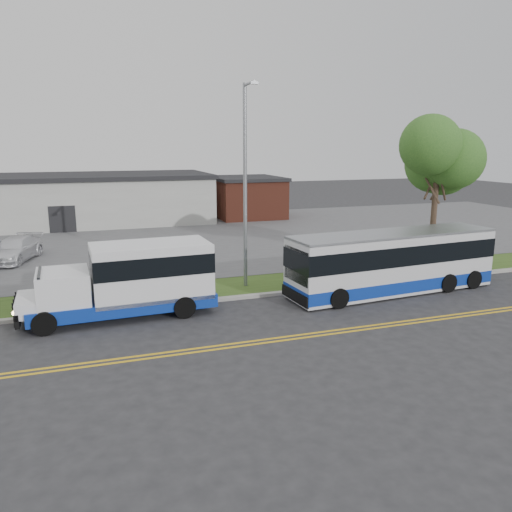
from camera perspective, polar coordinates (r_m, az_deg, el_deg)
name	(u,v)px	position (r m, az deg, el deg)	size (l,w,h in m)	color
ground	(198,311)	(21.29, -6.64, -6.30)	(140.00, 140.00, 0.00)	#28282B
lane_line_north	(222,345)	(17.78, -3.93, -10.12)	(70.00, 0.12, 0.01)	gold
lane_line_south	(224,348)	(17.51, -3.67, -10.49)	(70.00, 0.12, 0.01)	gold
curb	(193,302)	(22.29, -7.25, -5.24)	(80.00, 0.30, 0.15)	#9E9B93
verge	(185,292)	(23.99, -8.13, -4.04)	(80.00, 3.30, 0.10)	#304717
parking_lot	(148,240)	(37.58, -12.21, 1.85)	(80.00, 25.00, 0.10)	#4C4C4F
commercial_building	(63,200)	(46.99, -21.15, 6.03)	(25.40, 10.40, 4.35)	#9E9E99
brick_wing	(246,197)	(48.26, -1.10, 6.75)	(6.30, 7.30, 3.90)	brown
tree_east	(438,157)	(29.09, 20.10, 10.54)	(5.20, 5.20, 8.33)	#3C2E20
streetlight_near	(246,180)	(23.62, -1.20, 8.63)	(0.35, 1.53, 9.50)	gray
shuttle_bus	(133,278)	(20.94, -13.88, -2.42)	(7.79, 2.86, 2.94)	navy
transit_bus	(392,262)	(24.39, 15.32, -0.66)	(10.56, 3.20, 2.89)	silver
parked_car_b	(15,249)	(32.92, -25.85, 0.68)	(1.93, 4.74, 1.38)	silver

